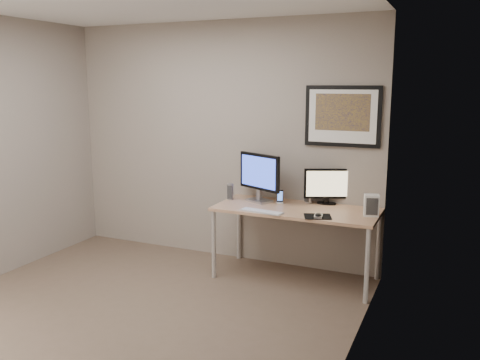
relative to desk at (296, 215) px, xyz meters
The scene contains 13 objects.
floor 1.81m from the desk, 126.53° to the right, with size 3.60×3.60×0.00m, color brown.
room 1.66m from the desk, 137.99° to the right, with size 3.60×3.60×3.60m.
desk is the anchor object (origin of this frame).
framed_art 1.07m from the desk, 43.46° to the left, with size 0.75×0.04×0.60m.
monitor_large 0.57m from the desk, 165.42° to the left, with size 0.51×0.27×0.50m.
monitor_tv 0.45m from the desk, 51.13° to the left, with size 0.44×0.21×0.37m.
speaker_left 0.77m from the desk, behind, with size 0.07×0.07×0.17m, color #A4A4A9.
speaker_right 0.32m from the desk, 79.80° to the left, with size 0.07×0.07×0.19m, color #A4A4A9.
phone_dock 0.29m from the desk, 149.82° to the left, with size 0.06×0.06×0.14m, color black.
keyboard 0.39m from the desk, 132.37° to the right, with size 0.43×0.11×0.01m, color #BBBBC0.
mousepad 0.37m from the desk, 39.71° to the right, with size 0.25×0.22×0.00m, color black.
mouse 0.41m from the desk, 42.33° to the right, with size 0.07×0.12×0.04m, color black.
fan_unit 0.74m from the desk, ahead, with size 0.13×0.10×0.20m, color silver.
Camera 1 is at (2.45, -3.32, 1.95)m, focal length 38.00 mm.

